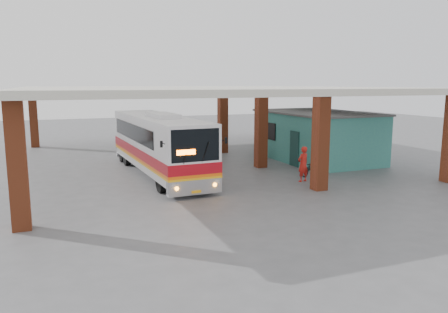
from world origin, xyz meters
name	(u,v)px	position (x,y,z in m)	size (l,w,h in m)	color
ground	(234,182)	(0.00, 0.00, 0.00)	(90.00, 90.00, 0.00)	#515154
brick_columns	(223,128)	(1.43, 5.00, 2.17)	(20.10, 21.60, 4.35)	#974021
canopy_roof	(200,90)	(0.50, 6.50, 4.50)	(21.00, 23.00, 0.30)	beige
shop_building	(316,136)	(7.49, 4.00, 1.56)	(5.20, 8.20, 3.11)	#2F7576
coach_bus	(158,144)	(-3.05, 3.22, 1.67)	(2.89, 11.66, 3.37)	silver
motorcycle	(311,167)	(4.41, -0.19, 0.46)	(0.61, 1.75, 0.92)	black
pedestrian	(303,164)	(3.23, -1.23, 0.89)	(0.65, 0.43, 1.78)	red
red_chair	(261,153)	(4.36, 5.58, 0.39)	(0.57, 0.57, 0.84)	#AC1223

